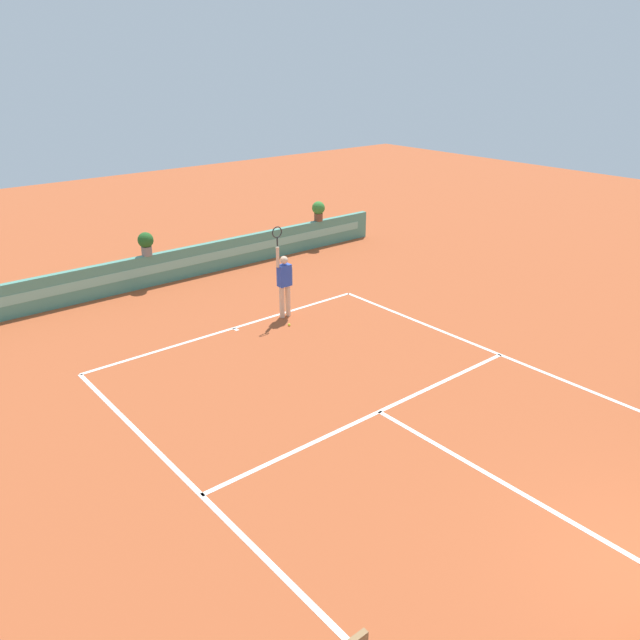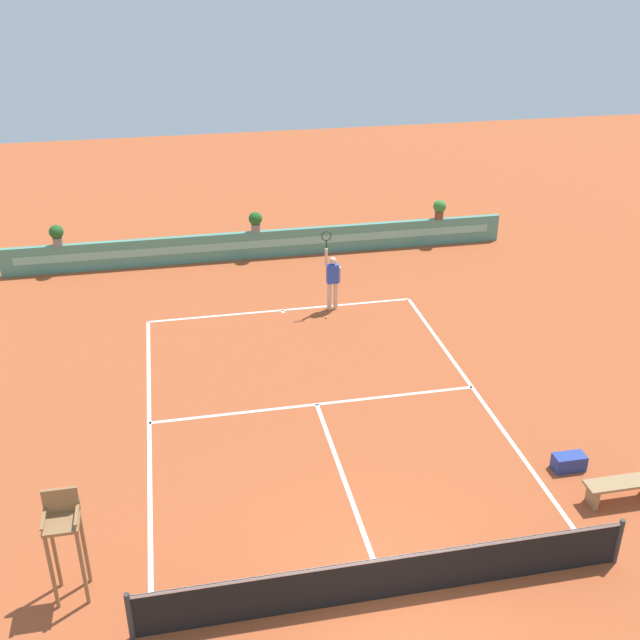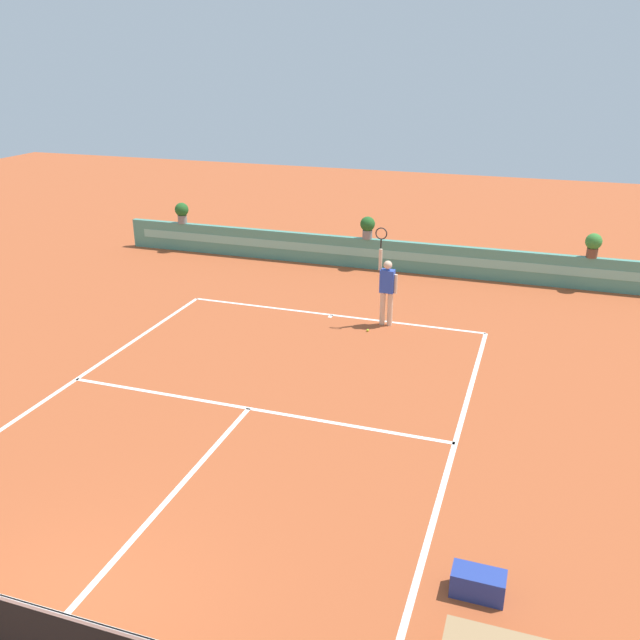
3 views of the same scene
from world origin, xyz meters
The scene contains 12 objects.
ground_plane centered at (0.00, 6.00, 0.00)m, with size 60.00×60.00×0.00m, color #A84C28.
court_lines centered at (0.00, 6.72, 0.00)m, with size 8.32×11.94×0.01m.
net centered at (0.00, 0.00, 0.51)m, with size 8.92×0.10×1.00m.
back_wall_barrier centered at (0.00, 16.39, 0.50)m, with size 18.00×0.21×1.00m.
umpire_chair centered at (-5.43, 1.26, 1.34)m, with size 0.60×0.60×2.14m.
bench_courtside centered at (5.44, 1.55, 0.38)m, with size 1.60×0.44×0.51m.
gear_bag centered at (4.91, 2.76, 0.18)m, with size 0.70×0.36×0.36m, color navy.
tennis_player centered at (1.55, 11.68, 1.05)m, with size 0.62×0.23×2.58m.
tennis_ball_near_baseline centered at (1.23, 11.07, 0.03)m, with size 0.07×0.07×0.07m, color #CCE033.
potted_plant_far_left centered at (-7.00, 16.39, 1.41)m, with size 0.48×0.48×0.72m.
potted_plant_centre centered at (-0.22, 16.39, 1.41)m, with size 0.48×0.48×0.72m.
potted_plant_far_right centered at (6.64, 16.39, 1.41)m, with size 0.48×0.48×0.72m.
Camera 2 is at (-3.17, -9.59, 10.56)m, focal length 43.43 mm.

